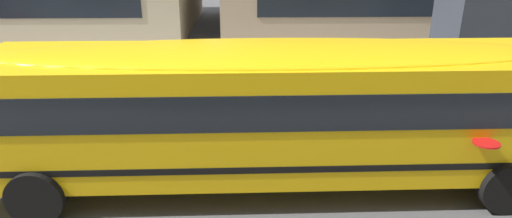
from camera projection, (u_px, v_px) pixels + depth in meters
The scene contains 4 objects.
ground_plane at pixel (284, 144), 10.41m from camera, with size 400.00×400.00×0.00m, color #4C4C4F.
sidewalk_far at pixel (267, 56), 18.23m from camera, with size 120.00×3.00×0.01m, color gray.
lane_centreline at pixel (284, 144), 10.41m from camera, with size 110.00×0.16×0.01m, color silver.
school_bus at pixel (284, 104), 8.23m from camera, with size 12.48×2.95×2.79m.
Camera 1 is at (-0.91, -9.39, 4.52)m, focal length 30.82 mm.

